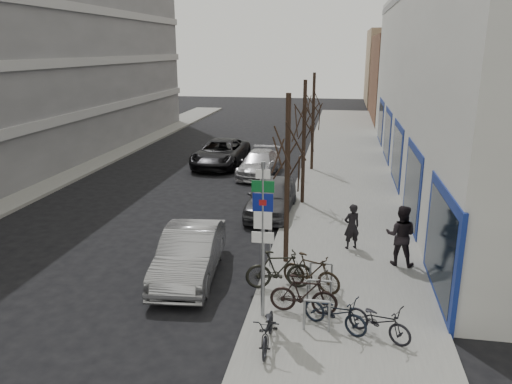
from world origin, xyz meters
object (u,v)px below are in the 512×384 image
at_px(meter_front, 270,244).
at_px(parked_car_mid, 271,196).
at_px(bike_near_left, 268,326).
at_px(parked_car_back, 259,163).
at_px(bike_rack, 319,291).
at_px(parked_car_front, 190,254).
at_px(meter_back, 300,165).
at_px(pedestrian_far, 401,235).
at_px(bike_near_right, 304,294).
at_px(pedestrian_near, 352,226).
at_px(meter_mid, 289,194).
at_px(bike_far_curb, 379,318).
at_px(bike_mid_inner, 279,269).
at_px(tree_far, 314,99).
at_px(lane_car, 221,153).
at_px(tree_mid, 305,113).
at_px(bike_mid_curb, 335,309).
at_px(highway_sign_pole, 263,231).
at_px(tree_near, 288,140).
at_px(bike_far_inner, 311,272).

height_order(meter_front, parked_car_mid, parked_car_mid).
distance_m(bike_near_left, parked_car_back, 16.69).
height_order(bike_rack, parked_car_front, parked_car_front).
bearing_deg(bike_rack, parked_car_back, 105.43).
bearing_deg(meter_back, pedestrian_far, -68.37).
relative_size(bike_near_right, pedestrian_far, 0.90).
height_order(parked_car_back, pedestrian_near, pedestrian_near).
relative_size(meter_mid, bike_near_left, 0.76).
height_order(meter_back, bike_far_curb, meter_back).
xyz_separation_m(bike_mid_inner, parked_car_front, (-2.82, 0.61, 0.02)).
xyz_separation_m(tree_far, meter_back, (-0.45, -2.50, -3.19)).
xyz_separation_m(meter_mid, parked_car_front, (-2.35, -6.32, -0.16)).
distance_m(bike_far_curb, pedestrian_near, 5.50).
height_order(parked_car_mid, parked_car_back, parked_car_mid).
relative_size(meter_front, lane_car, 0.23).
bearing_deg(bike_rack, tree_far, 94.32).
height_order(meter_front, pedestrian_far, pedestrian_far).
distance_m(tree_mid, pedestrian_near, 6.32).
xyz_separation_m(meter_front, bike_mid_curb, (2.08, -3.33, -0.24)).
bearing_deg(parked_car_mid, bike_near_left, -81.33).
bearing_deg(bike_mid_inner, tree_mid, -11.79).
xyz_separation_m(meter_back, lane_car, (-4.98, 3.02, -0.14)).
bearing_deg(parked_car_back, meter_front, -76.15).
bearing_deg(bike_mid_inner, bike_near_right, -159.94).
distance_m(bike_rack, bike_far_curb, 1.84).
relative_size(bike_mid_inner, lane_car, 0.35).
xyz_separation_m(meter_back, bike_mid_curb, (2.08, -14.33, -0.24)).
bearing_deg(meter_front, bike_near_right, -64.87).
bearing_deg(tree_far, bike_rack, -85.68).
distance_m(highway_sign_pole, parked_car_mid, 8.83).
height_order(tree_near, meter_mid, tree_near).
xyz_separation_m(tree_mid, bike_near_right, (0.82, -9.71, -3.41)).
bearing_deg(bike_far_inner, tree_far, 26.23).
distance_m(meter_front, meter_mid, 5.50).
distance_m(tree_near, meter_back, 10.98).
xyz_separation_m(parked_car_front, pedestrian_far, (6.37, 1.69, 0.38)).
bearing_deg(bike_near_right, bike_far_curb, -111.06).
bearing_deg(parked_car_front, parked_car_back, 84.62).
bearing_deg(lane_car, bike_near_left, -70.46).
bearing_deg(bike_near_right, meter_front, 27.92).
height_order(parked_car_front, pedestrian_far, pedestrian_far).
bearing_deg(bike_near_right, tree_near, 17.13).
relative_size(bike_near_right, bike_far_curb, 1.07).
distance_m(highway_sign_pole, tree_far, 16.59).
distance_m(bike_near_left, bike_mid_inner, 2.91).
height_order(tree_mid, meter_mid, tree_mid).
xyz_separation_m(tree_mid, lane_car, (-5.43, 7.02, -3.33)).
bearing_deg(pedestrian_far, parked_car_back, -48.45).
height_order(bike_rack, bike_mid_inner, bike_mid_inner).
bearing_deg(meter_mid, bike_near_left, -86.53).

